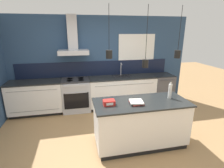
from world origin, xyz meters
The scene contains 10 objects.
ground_plane centered at (0.00, 0.00, 0.00)m, with size 16.00×16.00×0.00m, color #A87F51.
wall_back centered at (-0.03, 2.00, 1.36)m, with size 5.60×2.34×2.60m.
counter_run_left centered at (-1.68, 1.69, 0.46)m, with size 1.39×0.64×0.91m.
counter_run_sink centered at (0.73, 1.69, 0.46)m, with size 1.95×0.64×1.29m.
oven_range centered at (-0.61, 1.69, 0.46)m, with size 0.76×0.66×0.91m.
dishwasher centered at (2.00, 1.69, 0.46)m, with size 0.60×0.65×0.91m.
kitchen_island centered at (0.59, -0.18, 0.46)m, with size 1.80×0.80×0.91m.
bottle_on_island centered at (1.20, -0.13, 1.06)m, with size 0.07×0.07×0.36m.
book_stack centered at (0.47, -0.25, 0.94)m, with size 0.27×0.28×0.05m.
red_supply_box centered at (-0.04, -0.20, 0.96)m, with size 0.21×0.15×0.09m.
Camera 1 is at (-0.59, -3.05, 2.20)m, focal length 28.00 mm.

